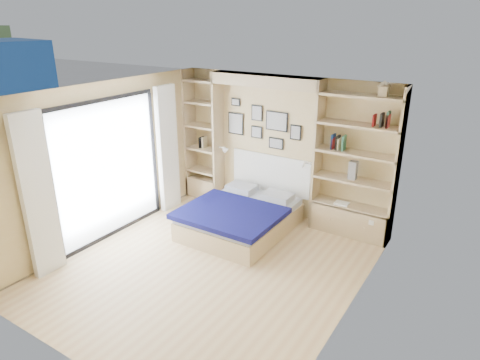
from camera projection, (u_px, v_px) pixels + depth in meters
The scene contains 8 objects.
ground at pixel (211, 267), 6.21m from camera, with size 4.50×4.50×0.00m, color #D7B986.
room_shell at pixel (244, 164), 7.22m from camera, with size 4.50×4.50×4.50m.
bed at pixel (241, 216), 7.19m from camera, with size 1.57×2.00×1.07m.
photo_gallery at pixel (262, 124), 7.62m from camera, with size 1.48×0.02×0.82m.
reading_lamps at pixel (262, 156), 7.55m from camera, with size 1.92×0.12×0.15m.
shelf_decor at pixel (339, 134), 6.73m from camera, with size 3.49×0.23×2.03m.
deck at pixel (56, 211), 8.01m from camera, with size 3.20×4.00×0.05m, color #6A5F4E.
deck_chair at pixel (64, 185), 8.19m from camera, with size 0.49×0.80×0.79m.
Camera 1 is at (3.23, -4.29, 3.39)m, focal length 32.00 mm.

